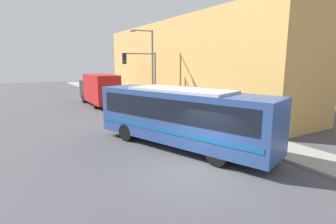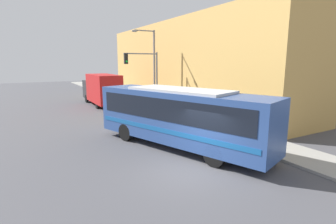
# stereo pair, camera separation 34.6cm
# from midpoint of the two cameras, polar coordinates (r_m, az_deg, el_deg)

# --- Properties ---
(ground_plane) EXTENTS (120.00, 120.00, 0.00)m
(ground_plane) POSITION_cam_midpoint_polar(r_m,az_deg,el_deg) (11.60, 5.38, -12.86)
(ground_plane) COLOR #47474C
(sidewalk) EXTENTS (2.68, 70.00, 0.13)m
(sidewalk) POSITION_cam_midpoint_polar(r_m,az_deg,el_deg) (31.41, -6.86, 2.34)
(sidewalk) COLOR gray
(sidewalk) RESTS_ON ground_plane
(building_facade) EXTENTS (6.00, 28.68, 8.74)m
(building_facade) POSITION_cam_midpoint_polar(r_m,az_deg,el_deg) (29.03, 4.68, 10.22)
(building_facade) COLOR tan
(building_facade) RESTS_ON ground_plane
(city_bus) EXTENTS (5.73, 10.70, 3.26)m
(city_bus) POSITION_cam_midpoint_polar(r_m,az_deg,el_deg) (14.15, 3.18, -0.45)
(city_bus) COLOR #2D4C8C
(city_bus) RESTS_ON ground_plane
(delivery_truck) EXTENTS (2.34, 8.08, 3.36)m
(delivery_truck) POSITION_cam_midpoint_polar(r_m,az_deg,el_deg) (29.45, -13.97, 4.95)
(delivery_truck) COLOR #B21919
(delivery_truck) RESTS_ON ground_plane
(fire_hydrant) EXTENTS (0.20, 0.27, 0.78)m
(fire_hydrant) POSITION_cam_midpoint_polar(r_m,az_deg,el_deg) (18.06, 9.89, -2.56)
(fire_hydrant) COLOR #999999
(fire_hydrant) RESTS_ON sidewalk
(traffic_light_pole) EXTENTS (3.28, 0.35, 5.40)m
(traffic_light_pole) POSITION_cam_midpoint_polar(r_m,az_deg,el_deg) (24.12, -4.40, 8.84)
(traffic_light_pole) COLOR slate
(traffic_light_pole) RESTS_ON sidewalk
(parking_meter) EXTENTS (0.14, 0.14, 1.18)m
(parking_meter) POSITION_cam_midpoint_polar(r_m,az_deg,el_deg) (22.63, 0.63, 1.37)
(parking_meter) COLOR slate
(parking_meter) RESTS_ON sidewalk
(street_lamp) EXTENTS (2.32, 0.28, 7.43)m
(street_lamp) POSITION_cam_midpoint_polar(r_m,az_deg,el_deg) (25.14, -3.18, 10.46)
(street_lamp) COLOR slate
(street_lamp) RESTS_ON sidewalk
(pedestrian_near_corner) EXTENTS (0.34, 0.34, 1.72)m
(pedestrian_near_corner) POSITION_cam_midpoint_polar(r_m,az_deg,el_deg) (21.95, 4.72, 1.23)
(pedestrian_near_corner) COLOR #47382D
(pedestrian_near_corner) RESTS_ON sidewalk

